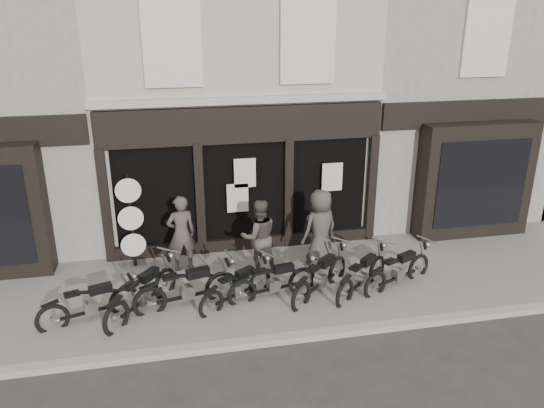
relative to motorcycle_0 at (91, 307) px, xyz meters
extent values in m
plane|color=#2D2B28|center=(3.63, -0.16, -0.40)|extent=(90.00, 90.00, 0.00)
cube|color=slate|center=(3.63, 0.74, -0.34)|extent=(30.00, 4.20, 0.12)
cube|color=gray|center=(3.63, -1.41, -0.34)|extent=(30.00, 0.25, 0.13)
cube|color=#A79E8F|center=(3.63, 5.84, 3.70)|extent=(7.20, 6.00, 8.20)
cube|color=black|center=(3.63, 2.76, 3.05)|extent=(7.10, 0.18, 0.90)
cube|color=black|center=(3.63, 2.82, 1.10)|extent=(6.50, 0.10, 2.95)
cube|color=black|center=(3.63, 2.75, -0.18)|extent=(7.10, 0.20, 0.44)
cube|color=#ADA596|center=(3.63, 2.79, 3.65)|extent=(7.30, 0.22, 0.18)
cube|color=beige|center=(2.03, 2.79, 5.00)|extent=(1.35, 0.12, 2.00)
cube|color=black|center=(2.03, 2.82, 5.00)|extent=(1.05, 0.06, 1.70)
cube|color=beige|center=(5.23, 2.79, 5.00)|extent=(1.35, 0.12, 2.00)
cube|color=black|center=(5.23, 2.82, 5.00)|extent=(1.05, 0.06, 1.70)
cube|color=black|center=(0.18, 2.74, 1.15)|extent=(0.22, 0.22, 3.00)
cube|color=black|center=(2.48, 2.74, 1.15)|extent=(0.22, 0.22, 3.00)
cube|color=black|center=(4.78, 2.74, 1.15)|extent=(0.22, 0.22, 3.00)
cube|color=black|center=(7.08, 2.74, 1.15)|extent=(0.22, 0.22, 3.00)
cube|color=beige|center=(3.63, 2.64, 1.85)|extent=(0.55, 0.04, 0.75)
cube|color=beige|center=(5.93, 2.64, 1.60)|extent=(0.55, 0.04, 0.75)
cube|color=beige|center=(3.43, 2.64, 1.20)|extent=(0.55, 0.04, 0.75)
cube|color=gray|center=(9.98, 5.84, 3.70)|extent=(5.50, 6.00, 8.20)
cube|color=black|center=(9.98, 2.49, 1.30)|extent=(3.20, 0.70, 3.20)
cube|color=black|center=(9.98, 2.14, 1.30)|extent=(2.60, 0.06, 2.40)
cube|color=black|center=(9.98, 2.79, 3.10)|extent=(5.40, 0.16, 0.70)
cube|color=beige|center=(9.98, 2.80, 5.00)|extent=(1.30, 0.10, 1.90)
cube|color=black|center=(9.98, 2.83, 5.00)|extent=(1.00, 0.06, 1.60)
torus|color=black|center=(0.66, 0.22, -0.07)|extent=(0.67, 0.30, 0.68)
torus|color=black|center=(-0.71, -0.24, -0.07)|extent=(0.67, 0.30, 0.68)
cube|color=black|center=(-0.03, -0.01, -0.11)|extent=(1.14, 0.42, 0.06)
cube|color=gray|center=(-0.01, 0.00, -0.03)|extent=(0.28, 0.25, 0.26)
cube|color=black|center=(0.22, 0.07, 0.35)|extent=(0.49, 0.30, 0.17)
cube|color=black|center=(-0.31, -0.10, 0.39)|extent=(0.35, 0.28, 0.06)
cylinder|color=gray|center=(0.86, 0.29, 0.59)|extent=(0.22, 0.56, 0.04)
torus|color=black|center=(1.50, 0.74, -0.04)|extent=(0.53, 0.65, 0.74)
torus|color=black|center=(0.54, -0.51, -0.04)|extent=(0.53, 0.65, 0.74)
cube|color=black|center=(1.02, 0.12, -0.08)|extent=(0.84, 1.06, 0.07)
cube|color=gray|center=(1.03, 0.14, 0.01)|extent=(0.32, 0.33, 0.28)
cube|color=black|center=(1.19, 0.34, 0.42)|extent=(0.45, 0.51, 0.19)
cube|color=black|center=(0.82, -0.14, 0.47)|extent=(0.37, 0.39, 0.07)
cylinder|color=gray|center=(1.65, 0.93, 0.68)|extent=(0.53, 0.42, 0.04)
torus|color=black|center=(2.71, 0.35, -0.04)|extent=(0.74, 0.27, 0.74)
torus|color=black|center=(1.18, -0.02, -0.04)|extent=(0.74, 0.27, 0.74)
cube|color=black|center=(1.94, 0.16, -0.08)|extent=(1.27, 0.36, 0.07)
cube|color=gray|center=(1.96, 0.17, 0.01)|extent=(0.30, 0.25, 0.28)
cube|color=black|center=(2.22, 0.23, 0.42)|extent=(0.53, 0.30, 0.18)
cube|color=black|center=(1.63, 0.09, 0.46)|extent=(0.37, 0.29, 0.07)
cylinder|color=gray|center=(2.94, 0.41, 0.68)|extent=(0.19, 0.62, 0.04)
torus|color=black|center=(3.60, 0.47, -0.08)|extent=(0.59, 0.43, 0.65)
torus|color=black|center=(2.43, -0.30, -0.08)|extent=(0.59, 0.43, 0.65)
cube|color=black|center=(3.02, 0.09, -0.12)|extent=(0.98, 0.67, 0.06)
cube|color=gray|center=(3.03, 0.10, -0.04)|extent=(0.29, 0.27, 0.25)
cube|color=black|center=(3.23, 0.23, 0.33)|extent=(0.46, 0.38, 0.16)
cube|color=black|center=(2.78, -0.07, 0.36)|extent=(0.35, 0.32, 0.06)
cylinder|color=gray|center=(3.78, 0.59, 0.56)|extent=(0.34, 0.49, 0.03)
torus|color=black|center=(4.54, 0.30, -0.07)|extent=(0.68, 0.23, 0.68)
torus|color=black|center=(3.13, 0.00, -0.07)|extent=(0.68, 0.23, 0.68)
cube|color=black|center=(3.84, 0.15, -0.11)|extent=(1.17, 0.29, 0.06)
cube|color=gray|center=(3.86, 0.16, -0.03)|extent=(0.27, 0.22, 0.26)
cube|color=black|center=(4.09, 0.21, 0.35)|extent=(0.48, 0.26, 0.17)
cube|color=black|center=(3.54, 0.09, 0.39)|extent=(0.33, 0.26, 0.06)
cylinder|color=gray|center=(4.76, 0.35, 0.59)|extent=(0.15, 0.57, 0.04)
torus|color=black|center=(5.47, 0.61, -0.05)|extent=(0.59, 0.55, 0.71)
torus|color=black|center=(4.34, -0.41, -0.05)|extent=(0.59, 0.55, 0.71)
cube|color=black|center=(4.90, 0.10, -0.09)|extent=(0.96, 0.87, 0.06)
cube|color=gray|center=(4.92, 0.12, -0.01)|extent=(0.31, 0.31, 0.27)
cube|color=black|center=(5.11, 0.28, 0.39)|extent=(0.48, 0.45, 0.18)
cube|color=black|center=(4.67, -0.11, 0.43)|extent=(0.37, 0.37, 0.06)
cylinder|color=gray|center=(5.64, 0.76, 0.64)|extent=(0.43, 0.48, 0.04)
torus|color=black|center=(6.42, 0.49, -0.06)|extent=(0.58, 0.51, 0.69)
torus|color=black|center=(5.30, -0.45, -0.06)|extent=(0.58, 0.51, 0.69)
cube|color=black|center=(5.86, 0.02, -0.10)|extent=(0.95, 0.81, 0.06)
cube|color=gray|center=(5.87, 0.03, -0.02)|extent=(0.30, 0.30, 0.26)
cube|color=black|center=(6.06, 0.19, 0.36)|extent=(0.47, 0.43, 0.17)
cube|color=black|center=(5.63, -0.18, 0.40)|extent=(0.36, 0.35, 0.06)
cylinder|color=gray|center=(6.59, 0.64, 0.60)|extent=(0.41, 0.47, 0.04)
torus|color=black|center=(7.42, 0.38, -0.06)|extent=(0.67, 0.37, 0.69)
torus|color=black|center=(6.08, -0.24, -0.06)|extent=(0.67, 0.37, 0.69)
cube|color=black|center=(6.75, 0.07, -0.10)|extent=(1.12, 0.55, 0.06)
cube|color=gray|center=(6.77, 0.08, -0.02)|extent=(0.30, 0.27, 0.26)
cube|color=black|center=(6.99, 0.18, 0.37)|extent=(0.50, 0.35, 0.17)
cube|color=black|center=(6.48, -0.06, 0.41)|extent=(0.36, 0.31, 0.06)
cylinder|color=gray|center=(7.62, 0.47, 0.61)|extent=(0.28, 0.55, 0.04)
imported|color=#403A34|center=(1.95, 1.87, 0.67)|extent=(0.77, 0.58, 1.89)
imported|color=#464138|center=(3.75, 1.38, 0.64)|extent=(0.94, 0.76, 1.84)
imported|color=#403B35|center=(5.28, 1.42, 0.70)|extent=(1.12, 0.93, 1.96)
cylinder|color=black|center=(0.79, 2.30, -0.37)|extent=(0.39, 0.39, 0.06)
cylinder|color=black|center=(0.79, 2.30, 0.84)|extent=(0.08, 0.08, 2.49)
cylinder|color=black|center=(0.79, 2.26, 1.71)|extent=(0.61, 0.10, 0.61)
cylinder|color=beige|center=(0.79, 2.24, 1.71)|extent=(0.60, 0.07, 0.61)
cylinder|color=black|center=(0.79, 2.26, 1.00)|extent=(0.61, 0.10, 0.61)
cylinder|color=beige|center=(0.79, 2.24, 1.00)|extent=(0.60, 0.07, 0.61)
cylinder|color=black|center=(0.79, 2.26, 0.30)|extent=(0.61, 0.10, 0.61)
cylinder|color=beige|center=(0.79, 2.24, 0.30)|extent=(0.60, 0.07, 0.61)
camera|label=1|loc=(1.74, -9.99, 5.72)|focal=35.00mm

